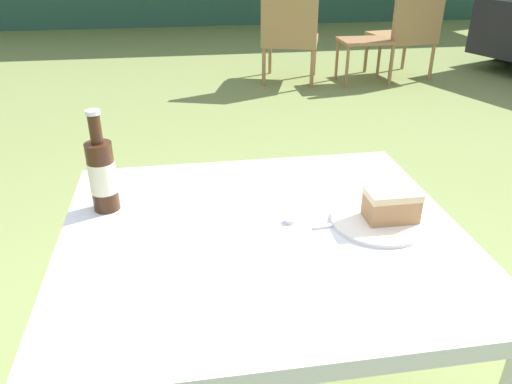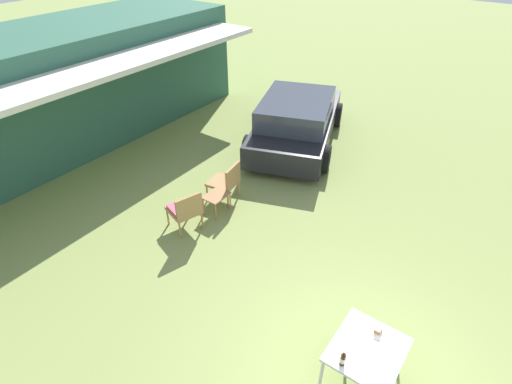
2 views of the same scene
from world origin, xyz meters
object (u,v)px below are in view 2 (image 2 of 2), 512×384
parked_car (297,121)px  garden_side_table (216,197)px  cake_on_plate (378,331)px  patio_table (367,352)px  cola_bottle_near (343,359)px  wicker_chair_cushioned (185,209)px  wicker_chair_plain (226,180)px

parked_car → garden_side_table: 3.51m
garden_side_table → cake_on_plate: size_ratio=2.26×
patio_table → cola_bottle_near: bearing=155.3°
patio_table → cake_on_plate: (0.29, -0.01, 0.10)m
parked_car → wicker_chair_cushioned: 4.22m
wicker_chair_plain → cola_bottle_near: size_ratio=3.36×
parked_car → cola_bottle_near: size_ratio=17.65×
parked_car → cola_bottle_near: bearing=-164.7°
cola_bottle_near → wicker_chair_cushioned: bearing=70.9°
cola_bottle_near → patio_table: bearing=-24.7°
garden_side_table → patio_table: 4.17m
wicker_chair_plain → cake_on_plate: 4.36m
cola_bottle_near → wicker_chair_plain: bearing=56.4°
wicker_chair_plain → cola_bottle_near: (-2.50, -3.77, 0.35)m
wicker_chair_plain → garden_side_table: size_ratio=1.70×
garden_side_table → patio_table: bearing=-113.7°
parked_car → wicker_chair_cushioned: (-4.21, -0.11, -0.15)m
wicker_chair_cushioned → wicker_chair_plain: bearing=-163.8°
wicker_chair_cushioned → garden_side_table: size_ratio=1.70×
cake_on_plate → patio_table: bearing=178.8°
parked_car → wicker_chair_plain: bearing=162.7°
wicker_chair_cushioned → cola_bottle_near: (-1.31, -3.79, 0.35)m
parked_car → cake_on_plate: bearing=-160.0°
parked_car → wicker_chair_cushioned: bearing=161.6°
patio_table → cola_bottle_near: (-0.36, 0.17, 0.16)m
wicker_chair_cushioned → patio_table: size_ratio=0.93×
wicker_chair_plain → cola_bottle_near: bearing=47.7°
cake_on_plate → cola_bottle_near: bearing=165.2°
parked_car → cola_bottle_near: 6.77m
cake_on_plate → cola_bottle_near: cola_bottle_near is taller
wicker_chair_plain → garden_side_table: (-0.47, -0.12, -0.10)m
parked_car → garden_side_table: size_ratio=8.94×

